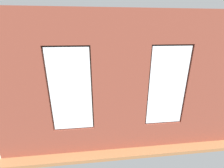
# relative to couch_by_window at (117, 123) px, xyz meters

# --- Properties ---
(ground_plane) EXTENTS (6.92, 6.53, 0.10)m
(ground_plane) POSITION_rel_couch_by_window_xyz_m (0.01, -2.24, -0.38)
(ground_plane) COLOR #99663D
(brick_wall_with_windows) EXTENTS (6.32, 0.30, 3.51)m
(brick_wall_with_windows) POSITION_rel_couch_by_window_xyz_m (0.01, 0.65, 1.41)
(brick_wall_with_windows) COLOR brown
(brick_wall_with_windows) RESTS_ON ground_plane
(white_wall_right) EXTENTS (0.10, 5.53, 3.51)m
(white_wall_right) POSITION_rel_couch_by_window_xyz_m (3.12, -2.04, 1.43)
(white_wall_right) COLOR silver
(white_wall_right) RESTS_ON ground_plane
(couch_by_window) EXTENTS (1.99, 0.87, 0.80)m
(couch_by_window) POSITION_rel_couch_by_window_xyz_m (0.00, 0.00, 0.00)
(couch_by_window) COLOR black
(couch_by_window) RESTS_ON ground_plane
(couch_left) EXTENTS (0.88, 1.75, 0.80)m
(couch_left) POSITION_rel_couch_by_window_xyz_m (-2.45, -1.76, 0.00)
(couch_left) COLOR black
(couch_left) RESTS_ON ground_plane
(coffee_table) EXTENTS (1.29, 0.74, 0.42)m
(coffee_table) POSITION_rel_couch_by_window_xyz_m (-0.23, -2.47, 0.04)
(coffee_table) COLOR #A87547
(coffee_table) RESTS_ON ground_plane
(cup_ceramic) EXTENTS (0.08, 0.08, 0.10)m
(cup_ceramic) POSITION_rel_couch_by_window_xyz_m (-0.59, -2.60, 0.14)
(cup_ceramic) COLOR #4C4C51
(cup_ceramic) RESTS_ON coffee_table
(table_plant_small) EXTENTS (0.15, 0.15, 0.24)m
(table_plant_small) POSITION_rel_couch_by_window_xyz_m (-0.23, -2.47, 0.22)
(table_plant_small) COLOR #9E5638
(table_plant_small) RESTS_ON coffee_table
(remote_black) EXTENTS (0.14, 0.17, 0.02)m
(remote_black) POSITION_rel_couch_by_window_xyz_m (0.16, -2.36, 0.10)
(remote_black) COLOR black
(remote_black) RESTS_ON coffee_table
(remote_gray) EXTENTS (0.16, 0.14, 0.02)m
(remote_gray) POSITION_rel_couch_by_window_xyz_m (-0.33, -2.36, 0.10)
(remote_gray) COLOR #59595B
(remote_gray) RESTS_ON coffee_table
(media_console) EXTENTS (0.97, 0.42, 0.55)m
(media_console) POSITION_rel_couch_by_window_xyz_m (2.82, -2.72, -0.06)
(media_console) COLOR black
(media_console) RESTS_ON ground_plane
(tv_flatscreen) EXTENTS (1.07, 0.20, 0.72)m
(tv_flatscreen) POSITION_rel_couch_by_window_xyz_m (2.82, -2.72, 0.58)
(tv_flatscreen) COLOR black
(tv_flatscreen) RESTS_ON media_console
(potted_plant_by_left_couch) EXTENTS (0.32, 0.32, 0.54)m
(potted_plant_by_left_couch) POSITION_rel_couch_by_window_xyz_m (-2.05, -3.08, 0.03)
(potted_plant_by_left_couch) COLOR #9E5638
(potted_plant_by_left_couch) RESTS_ON ground_plane
(potted_plant_beside_window_right) EXTENTS (0.99, 1.00, 1.31)m
(potted_plant_beside_window_right) POSITION_rel_couch_by_window_xyz_m (1.60, 0.09, 0.50)
(potted_plant_beside_window_right) COLOR brown
(potted_plant_beside_window_right) RESTS_ON ground_plane
(potted_plant_corner_far_left) EXTENTS (0.68, 0.68, 1.05)m
(potted_plant_corner_far_left) POSITION_rel_couch_by_window_xyz_m (-2.60, 0.10, 0.35)
(potted_plant_corner_far_left) COLOR #47423D
(potted_plant_corner_far_left) RESTS_ON ground_plane
(potted_plant_foreground_right) EXTENTS (0.42, 0.42, 0.69)m
(potted_plant_foreground_right) POSITION_rel_couch_by_window_xyz_m (2.52, -4.45, 0.10)
(potted_plant_foreground_right) COLOR brown
(potted_plant_foreground_right) RESTS_ON ground_plane
(potted_plant_corner_near_left) EXTENTS (0.54, 0.54, 0.77)m
(potted_plant_corner_near_left) POSITION_rel_couch_by_window_xyz_m (-2.60, -4.50, 0.19)
(potted_plant_corner_near_left) COLOR brown
(potted_plant_corner_near_left) RESTS_ON ground_plane
(potted_plant_near_tv) EXTENTS (0.81, 0.72, 1.20)m
(potted_plant_near_tv) POSITION_rel_couch_by_window_xyz_m (2.27, -1.78, 0.33)
(potted_plant_near_tv) COLOR beige
(potted_plant_near_tv) RESTS_ON ground_plane
(potted_plant_between_couches) EXTENTS (0.82, 0.82, 1.06)m
(potted_plant_between_couches) POSITION_rel_couch_by_window_xyz_m (-1.45, -0.05, 0.38)
(potted_plant_between_couches) COLOR beige
(potted_plant_between_couches) RESTS_ON ground_plane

